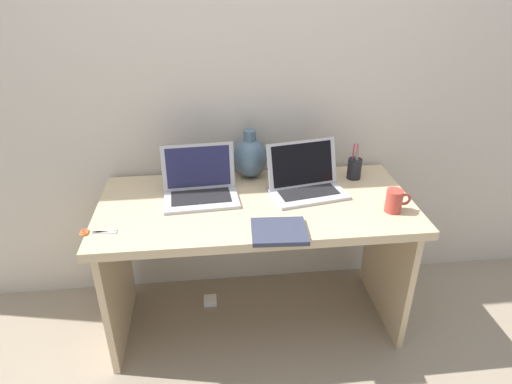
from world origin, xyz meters
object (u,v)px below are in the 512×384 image
object	(u,v)px
notebook_stack	(279,231)
power_brick	(210,301)
green_vase	(250,157)
pen_cup	(354,168)
laptop_left	(200,184)
coffee_mug	(395,201)
scissors	(92,232)
laptop_right	(305,179)

from	to	relation	value
notebook_stack	power_brick	size ratio (longest dim) A/B	3.15
green_vase	pen_cup	world-z (taller)	green_vase
laptop_left	coffee_mug	size ratio (longest dim) A/B	3.09
laptop_left	notebook_stack	distance (m)	0.48
laptop_left	power_brick	distance (m)	0.75
pen_cup	scissors	bearing A→B (deg)	-162.66
pen_cup	coffee_mug	bearing A→B (deg)	-77.86
coffee_mug	laptop_left	bearing A→B (deg)	164.04
notebook_stack	coffee_mug	world-z (taller)	coffee_mug
laptop_left	scissors	distance (m)	0.52
notebook_stack	scissors	bearing A→B (deg)	173.51
coffee_mug	power_brick	xyz separation A→B (m)	(-0.82, 0.29, -0.74)
scissors	power_brick	bearing A→B (deg)	36.38
green_vase	coffee_mug	xyz separation A→B (m)	(0.59, -0.42, -0.05)
green_vase	notebook_stack	xyz separation A→B (m)	(0.06, -0.54, -0.09)
coffee_mug	scissors	bearing A→B (deg)	-178.41
notebook_stack	power_brick	world-z (taller)	notebook_stack
green_vase	power_brick	world-z (taller)	green_vase
green_vase	notebook_stack	distance (m)	0.55
laptop_right	green_vase	size ratio (longest dim) A/B	1.55
laptop_left	pen_cup	xyz separation A→B (m)	(0.76, 0.10, -0.00)
laptop_right	notebook_stack	size ratio (longest dim) A/B	1.71
laptop_left	notebook_stack	size ratio (longest dim) A/B	1.58
green_vase	pen_cup	distance (m)	0.52
coffee_mug	pen_cup	bearing A→B (deg)	102.14
coffee_mug	power_brick	bearing A→B (deg)	160.31
laptop_left	pen_cup	size ratio (longest dim) A/B	1.87
scissors	power_brick	size ratio (longest dim) A/B	2.11
laptop_left	power_brick	bearing A→B (deg)	76.63
laptop_left	green_vase	distance (m)	0.31
laptop_right	power_brick	distance (m)	0.89
green_vase	power_brick	xyz separation A→B (m)	(-0.24, -0.13, -0.79)
notebook_stack	coffee_mug	bearing A→B (deg)	12.99
laptop_right	power_brick	xyz separation A→B (m)	(-0.48, 0.06, -0.75)
power_brick	laptop_right	bearing A→B (deg)	-7.58
notebook_stack	pen_cup	size ratio (longest dim) A/B	1.18
pen_cup	power_brick	xyz separation A→B (m)	(-0.75, -0.04, -0.75)
laptop_left	power_brick	xyz separation A→B (m)	(0.01, 0.06, -0.75)
laptop_left	laptop_right	xyz separation A→B (m)	(0.49, -0.01, 0.00)
coffee_mug	scissors	size ratio (longest dim) A/B	0.77
laptop_left	coffee_mug	world-z (taller)	laptop_left
laptop_left	power_brick	world-z (taller)	laptop_left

